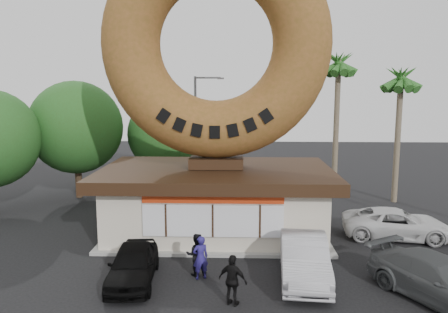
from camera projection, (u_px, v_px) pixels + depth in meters
name	position (u px, v px, depth m)	size (l,w,h in m)	color
ground	(208.00, 286.00, 15.86)	(90.00, 90.00, 0.00)	black
donut_shop	(216.00, 198.00, 21.50)	(11.20, 7.20, 3.80)	beige
giant_donut	(216.00, 44.00, 20.39)	(10.79, 10.79, 2.75)	brown
tree_west	(76.00, 127.00, 28.32)	(6.00, 6.00, 7.65)	#473321
tree_mid	(165.00, 134.00, 30.21)	(5.20, 5.20, 6.63)	#473321
palm_near	(338.00, 69.00, 28.16)	(2.60, 2.60, 9.75)	#726651
palm_far	(401.00, 83.00, 26.70)	(2.60, 2.60, 8.75)	#726651
street_lamp	(198.00, 126.00, 31.05)	(2.11, 0.20, 8.00)	#59595E
person_left	(201.00, 257.00, 16.37)	(0.61, 0.40, 1.66)	navy
person_center	(196.00, 254.00, 16.69)	(0.80, 0.62, 1.64)	black
person_right	(233.00, 280.00, 14.33)	(1.01, 0.42, 1.73)	black
car_black	(133.00, 264.00, 16.10)	(1.63, 4.05, 1.38)	black
car_silver	(304.00, 258.00, 16.43)	(1.70, 4.87, 1.61)	#AEADB2
car_grey	(440.00, 280.00, 14.61)	(2.09, 5.15, 1.49)	#4C4F50
car_white	(397.00, 224.00, 20.92)	(2.33, 5.06, 1.41)	silver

